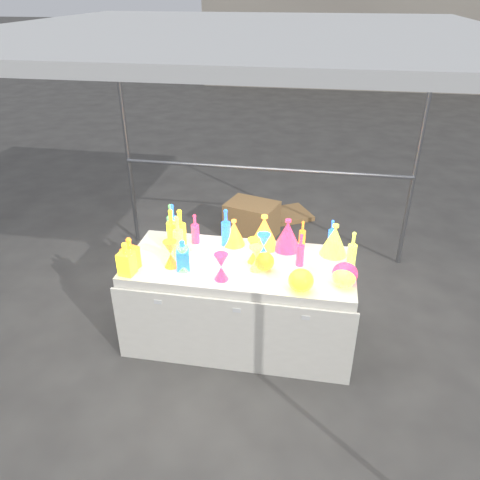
% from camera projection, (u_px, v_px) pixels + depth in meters
% --- Properties ---
extents(ground, '(80.00, 80.00, 0.00)m').
position_uv_depth(ground, '(240.00, 335.00, 4.07)').
color(ground, '#5A5753').
rests_on(ground, ground).
extents(canopy_tent, '(3.15, 3.15, 2.46)m').
position_uv_depth(canopy_tent, '(240.00, 39.00, 2.93)').
color(canopy_tent, gray).
rests_on(canopy_tent, ground).
extents(display_table, '(1.84, 0.83, 0.75)m').
position_uv_depth(display_table, '(240.00, 301.00, 3.88)').
color(display_table, white).
rests_on(display_table, ground).
extents(cardboard_box_closed, '(0.68, 0.57, 0.42)m').
position_uv_depth(cardboard_box_closed, '(252.00, 219.00, 5.60)').
color(cardboard_box_closed, '#AD804E').
rests_on(cardboard_box_closed, ground).
extents(cardboard_box_flat, '(0.82, 0.75, 0.06)m').
position_uv_depth(cardboard_box_flat, '(284.00, 215.00, 6.11)').
color(cardboard_box_flat, '#AD804E').
rests_on(cardboard_box_flat, ground).
extents(bottle_0, '(0.09, 0.09, 0.33)m').
position_uv_depth(bottle_0, '(172.00, 227.00, 3.88)').
color(bottle_0, '#CE4813').
rests_on(bottle_0, display_table).
extents(bottle_1, '(0.08, 0.08, 0.33)m').
position_uv_depth(bottle_1, '(173.00, 222.00, 3.97)').
color(bottle_1, '#188441').
rests_on(bottle_1, display_table).
extents(bottle_2, '(0.07, 0.07, 0.32)m').
position_uv_depth(bottle_2, '(171.00, 228.00, 3.88)').
color(bottle_2, gold).
rests_on(bottle_2, display_table).
extents(bottle_3, '(0.09, 0.09, 0.27)m').
position_uv_depth(bottle_3, '(195.00, 229.00, 3.93)').
color(bottle_3, '#1D37AB').
rests_on(bottle_3, display_table).
extents(bottle_4, '(0.10, 0.10, 0.35)m').
position_uv_depth(bottle_4, '(178.00, 236.00, 3.72)').
color(bottle_4, '#115A6D').
rests_on(bottle_4, display_table).
extents(bottle_5, '(0.08, 0.08, 0.33)m').
position_uv_depth(bottle_5, '(171.00, 222.00, 3.97)').
color(bottle_5, '#BC25B3').
rests_on(bottle_5, display_table).
extents(bottle_6, '(0.10, 0.10, 0.36)m').
position_uv_depth(bottle_6, '(180.00, 229.00, 3.82)').
color(bottle_6, '#CE4813').
rests_on(bottle_6, display_table).
extents(bottle_7, '(0.10, 0.10, 0.33)m').
position_uv_depth(bottle_7, '(226.00, 227.00, 3.88)').
color(bottle_7, '#188441').
rests_on(bottle_7, display_table).
extents(decanter_0, '(0.12, 0.12, 0.27)m').
position_uv_depth(decanter_0, '(126.00, 258.00, 3.50)').
color(decanter_0, '#CE4813').
rests_on(decanter_0, display_table).
extents(decanter_1, '(0.13, 0.13, 0.27)m').
position_uv_depth(decanter_1, '(130.00, 253.00, 3.57)').
color(decanter_1, gold).
rests_on(decanter_1, display_table).
extents(decanter_2, '(0.12, 0.12, 0.25)m').
position_uv_depth(decanter_2, '(183.00, 255.00, 3.57)').
color(decanter_2, '#188441').
rests_on(decanter_2, display_table).
extents(hourglass_0, '(0.14, 0.14, 0.22)m').
position_uv_depth(hourglass_0, '(171.00, 254.00, 3.60)').
color(hourglass_0, gold).
rests_on(hourglass_0, display_table).
extents(hourglass_1, '(0.12, 0.12, 0.21)m').
position_uv_depth(hourglass_1, '(221.00, 267.00, 3.44)').
color(hourglass_1, '#1D37AB').
rests_on(hourglass_1, display_table).
extents(hourglass_2, '(0.14, 0.14, 0.21)m').
position_uv_depth(hourglass_2, '(256.00, 258.00, 3.56)').
color(hourglass_2, '#115A6D').
rests_on(hourglass_2, display_table).
extents(hourglass_3, '(0.12, 0.12, 0.20)m').
position_uv_depth(hourglass_3, '(183.00, 259.00, 3.56)').
color(hourglass_3, '#BC25B3').
rests_on(hourglass_3, display_table).
extents(hourglass_4, '(0.13, 0.13, 0.20)m').
position_uv_depth(hourglass_4, '(254.00, 251.00, 3.67)').
color(hourglass_4, '#CE4813').
rests_on(hourglass_4, display_table).
extents(hourglass_5, '(0.13, 0.13, 0.22)m').
position_uv_depth(hourglass_5, '(264.00, 246.00, 3.71)').
color(hourglass_5, '#188441').
rests_on(hourglass_5, display_table).
extents(globe_0, '(0.20, 0.20, 0.15)m').
position_uv_depth(globe_0, '(301.00, 281.00, 3.34)').
color(globe_0, '#CE4813').
rests_on(globe_0, display_table).
extents(globe_1, '(0.22, 0.22, 0.14)m').
position_uv_depth(globe_1, '(344.00, 278.00, 3.38)').
color(globe_1, '#115A6D').
rests_on(globe_1, display_table).
extents(globe_2, '(0.19, 0.19, 0.12)m').
position_uv_depth(globe_2, '(264.00, 262.00, 3.59)').
color(globe_2, gold).
rests_on(globe_2, display_table).
extents(globe_3, '(0.20, 0.20, 0.15)m').
position_uv_depth(globe_3, '(345.00, 275.00, 3.41)').
color(globe_3, '#1D37AB').
rests_on(globe_3, display_table).
extents(lampshade_0, '(0.25, 0.25, 0.23)m').
position_uv_depth(lampshade_0, '(234.00, 232.00, 3.91)').
color(lampshade_0, '#D2E630').
rests_on(lampshade_0, display_table).
extents(lampshade_1, '(0.30, 0.30, 0.29)m').
position_uv_depth(lampshade_1, '(264.00, 231.00, 3.86)').
color(lampshade_1, '#D2E630').
rests_on(lampshade_1, display_table).
extents(lampshade_2, '(0.30, 0.30, 0.27)m').
position_uv_depth(lampshade_2, '(288.00, 234.00, 3.83)').
color(lampshade_2, '#1D37AB').
rests_on(lampshade_2, display_table).
extents(lampshade_3, '(0.27, 0.27, 0.27)m').
position_uv_depth(lampshade_3, '(334.00, 239.00, 3.76)').
color(lampshade_3, '#115A6D').
rests_on(lampshade_3, display_table).
extents(bottle_8, '(0.08, 0.08, 0.26)m').
position_uv_depth(bottle_8, '(332.00, 234.00, 3.85)').
color(bottle_8, '#188441').
rests_on(bottle_8, display_table).
extents(bottle_9, '(0.07, 0.07, 0.24)m').
position_uv_depth(bottle_9, '(302.00, 234.00, 3.86)').
color(bottle_9, gold).
rests_on(bottle_9, display_table).
extents(bottle_10, '(0.06, 0.06, 0.28)m').
position_uv_depth(bottle_10, '(301.00, 250.00, 3.60)').
color(bottle_10, '#1D37AB').
rests_on(bottle_10, display_table).
extents(bottle_11, '(0.09, 0.09, 0.31)m').
position_uv_depth(bottle_11, '(352.00, 250.00, 3.56)').
color(bottle_11, '#115A6D').
rests_on(bottle_11, display_table).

